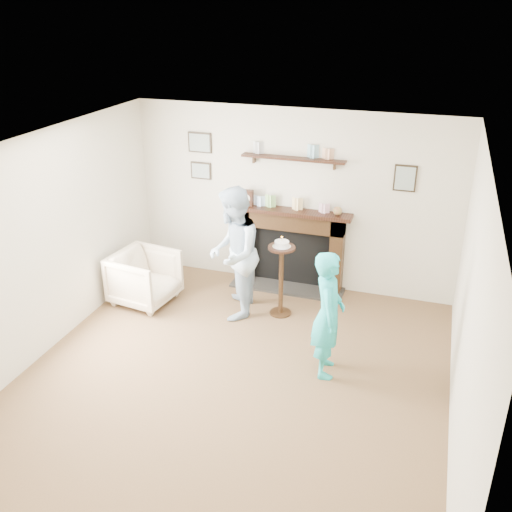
% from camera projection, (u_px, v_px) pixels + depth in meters
% --- Properties ---
extents(ground, '(5.00, 5.00, 0.00)m').
position_uv_depth(ground, '(231.00, 381.00, 6.15)').
color(ground, brown).
rests_on(ground, ground).
extents(room_shell, '(4.54, 5.02, 2.52)m').
position_uv_depth(room_shell, '(251.00, 219.00, 6.07)').
color(room_shell, beige).
rests_on(room_shell, ground).
extents(armchair, '(0.88, 0.86, 0.71)m').
position_uv_depth(armchair, '(147.00, 301.00, 7.78)').
color(armchair, tan).
rests_on(armchair, ground).
extents(man, '(0.81, 0.95, 1.71)m').
position_uv_depth(man, '(234.00, 313.00, 7.48)').
color(man, silver).
rests_on(man, ground).
extents(woman, '(0.44, 0.58, 1.44)m').
position_uv_depth(woman, '(325.00, 370.00, 6.33)').
color(woman, '#20A9B6').
rests_on(woman, ground).
extents(pedestal_table, '(0.34, 0.34, 1.09)m').
position_uv_depth(pedestal_table, '(281.00, 267.00, 7.20)').
color(pedestal_table, black).
rests_on(pedestal_table, ground).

